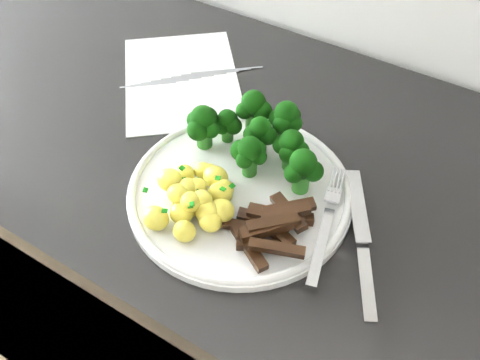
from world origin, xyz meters
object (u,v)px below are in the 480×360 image
(counter, at_px, (258,309))
(recipe_paper, at_px, (182,79))
(broccoli, at_px, (258,134))
(potatoes, at_px, (195,198))
(fork, at_px, (325,228))
(plate, at_px, (240,190))
(beef_strips, at_px, (273,225))
(knife, at_px, (363,257))

(counter, height_order, recipe_paper, recipe_paper)
(broccoli, bearing_deg, counter, 78.24)
(potatoes, distance_m, fork, 0.17)
(recipe_paper, bearing_deg, fork, -26.24)
(plate, height_order, beef_strips, beef_strips)
(potatoes, xyz_separation_m, fork, (0.16, 0.05, -0.01))
(broccoli, bearing_deg, potatoes, -100.03)
(plate, relative_size, broccoli, 1.43)
(plate, bearing_deg, potatoes, -121.87)
(fork, bearing_deg, broccoli, 153.08)
(counter, relative_size, fork, 12.71)
(counter, height_order, knife, knife)
(counter, relative_size, beef_strips, 19.70)
(plate, xyz_separation_m, fork, (0.13, -0.00, 0.01))
(potatoes, xyz_separation_m, knife, (0.22, 0.04, -0.02))
(recipe_paper, relative_size, broccoli, 1.52)
(broccoli, xyz_separation_m, beef_strips, (0.09, -0.11, -0.03))
(recipe_paper, distance_m, potatoes, 0.29)
(potatoes, bearing_deg, plate, 58.13)
(counter, bearing_deg, knife, -27.21)
(recipe_paper, xyz_separation_m, plate, (0.22, -0.17, 0.01))
(counter, distance_m, knife, 0.52)
(recipe_paper, height_order, broccoli, broccoli)
(counter, relative_size, plate, 7.98)
(recipe_paper, height_order, plate, plate)
(plate, bearing_deg, counter, 95.84)
(plate, xyz_separation_m, beef_strips, (0.07, -0.04, 0.01))
(counter, distance_m, recipe_paper, 0.52)
(counter, relative_size, potatoes, 18.49)
(recipe_paper, distance_m, fork, 0.39)
(beef_strips, bearing_deg, recipe_paper, 144.90)
(broccoli, distance_m, potatoes, 0.13)
(counter, height_order, fork, fork)
(counter, relative_size, recipe_paper, 7.49)
(plate, bearing_deg, recipe_paper, 142.78)
(beef_strips, bearing_deg, fork, 30.99)
(counter, xyz_separation_m, knife, (0.20, -0.10, 0.47))
(fork, bearing_deg, beef_strips, -149.01)
(potatoes, height_order, beef_strips, potatoes)
(beef_strips, bearing_deg, counter, 123.01)
(recipe_paper, height_order, potatoes, potatoes)
(recipe_paper, xyz_separation_m, knife, (0.41, -0.18, 0.01))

